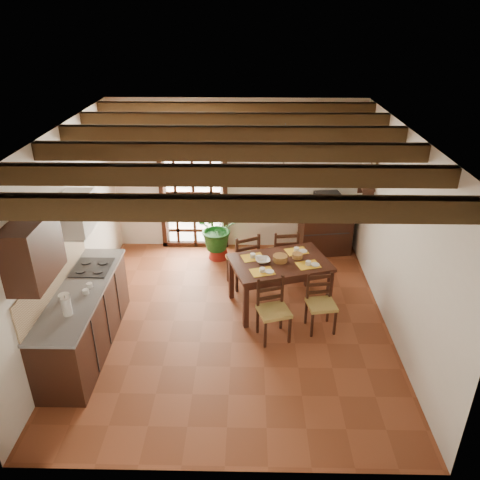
{
  "coord_description": "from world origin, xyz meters",
  "views": [
    {
      "loc": [
        0.22,
        -5.65,
        4.17
      ],
      "look_at": [
        0.1,
        0.4,
        1.15
      ],
      "focal_mm": 35.0,
      "sensor_mm": 36.0,
      "label": 1
    }
  ],
  "objects_px": {
    "kitchen_counter": "(84,318)",
    "chair_far_right": "(283,263)",
    "chair_near_right": "(320,313)",
    "dining_table": "(280,267)",
    "chair_near_left": "(273,320)",
    "pendant_lamp": "(283,176)",
    "chair_far_left": "(243,268)",
    "potted_plant": "(218,230)",
    "crt_tv": "(328,204)",
    "sideboard": "(325,233)"
  },
  "relations": [
    {
      "from": "crt_tv",
      "to": "chair_near_left",
      "type": "bearing_deg",
      "value": -120.83
    },
    {
      "from": "chair_far_right",
      "to": "crt_tv",
      "type": "distance_m",
      "value": 1.45
    },
    {
      "from": "chair_far_right",
      "to": "pendant_lamp",
      "type": "xyz_separation_m",
      "value": [
        -0.12,
        -0.7,
        1.78
      ]
    },
    {
      "from": "sideboard",
      "to": "potted_plant",
      "type": "xyz_separation_m",
      "value": [
        -1.98,
        -0.25,
        0.17
      ]
    },
    {
      "from": "pendant_lamp",
      "to": "dining_table",
      "type": "bearing_deg",
      "value": -90.0
    },
    {
      "from": "chair_near_left",
      "to": "potted_plant",
      "type": "height_order",
      "value": "potted_plant"
    },
    {
      "from": "chair_near_right",
      "to": "chair_far_right",
      "type": "height_order",
      "value": "chair_far_right"
    },
    {
      "from": "potted_plant",
      "to": "pendant_lamp",
      "type": "relative_size",
      "value": 2.64
    },
    {
      "from": "pendant_lamp",
      "to": "sideboard",
      "type": "bearing_deg",
      "value": 60.25
    },
    {
      "from": "chair_near_left",
      "to": "crt_tv",
      "type": "distance_m",
      "value": 2.87
    },
    {
      "from": "kitchen_counter",
      "to": "pendant_lamp",
      "type": "distance_m",
      "value": 3.31
    },
    {
      "from": "chair_near_left",
      "to": "chair_near_right",
      "type": "bearing_deg",
      "value": -0.04
    },
    {
      "from": "kitchen_counter",
      "to": "sideboard",
      "type": "height_order",
      "value": "kitchen_counter"
    },
    {
      "from": "kitchen_counter",
      "to": "chair_near_right",
      "type": "distance_m",
      "value": 3.25
    },
    {
      "from": "chair_near_right",
      "to": "sideboard",
      "type": "height_order",
      "value": "chair_near_right"
    },
    {
      "from": "chair_near_left",
      "to": "crt_tv",
      "type": "height_order",
      "value": "crt_tv"
    },
    {
      "from": "dining_table",
      "to": "chair_far_right",
      "type": "height_order",
      "value": "chair_far_right"
    },
    {
      "from": "kitchen_counter",
      "to": "chair_far_right",
      "type": "xyz_separation_m",
      "value": [
        2.77,
        1.86,
        -0.18
      ]
    },
    {
      "from": "potted_plant",
      "to": "pendant_lamp",
      "type": "height_order",
      "value": "pendant_lamp"
    },
    {
      "from": "potted_plant",
      "to": "chair_far_left",
      "type": "bearing_deg",
      "value": -63.29
    },
    {
      "from": "kitchen_counter",
      "to": "dining_table",
      "type": "relative_size",
      "value": 1.38
    },
    {
      "from": "chair_near_left",
      "to": "potted_plant",
      "type": "relative_size",
      "value": 0.4
    },
    {
      "from": "chair_near_right",
      "to": "chair_far_left",
      "type": "xyz_separation_m",
      "value": [
        -1.11,
        1.18,
        0.04
      ]
    },
    {
      "from": "pendant_lamp",
      "to": "chair_near_right",
      "type": "bearing_deg",
      "value": -50.96
    },
    {
      "from": "chair_far_left",
      "to": "sideboard",
      "type": "bearing_deg",
      "value": -167.63
    },
    {
      "from": "chair_near_right",
      "to": "chair_far_left",
      "type": "relative_size",
      "value": 0.87
    },
    {
      "from": "chair_far_right",
      "to": "potted_plant",
      "type": "relative_size",
      "value": 0.42
    },
    {
      "from": "kitchen_counter",
      "to": "chair_near_left",
      "type": "distance_m",
      "value": 2.55
    },
    {
      "from": "chair_far_left",
      "to": "potted_plant",
      "type": "distance_m",
      "value": 1.08
    },
    {
      "from": "dining_table",
      "to": "potted_plant",
      "type": "relative_size",
      "value": 0.73
    },
    {
      "from": "dining_table",
      "to": "chair_near_left",
      "type": "xyz_separation_m",
      "value": [
        -0.12,
        -0.8,
        -0.39
      ]
    },
    {
      "from": "dining_table",
      "to": "chair_far_left",
      "type": "relative_size",
      "value": 1.69
    },
    {
      "from": "chair_near_right",
      "to": "pendant_lamp",
      "type": "bearing_deg",
      "value": 119.67
    },
    {
      "from": "kitchen_counter",
      "to": "potted_plant",
      "type": "relative_size",
      "value": 1.01
    },
    {
      "from": "chair_near_right",
      "to": "chair_far_left",
      "type": "height_order",
      "value": "chair_far_left"
    },
    {
      "from": "kitchen_counter",
      "to": "pendant_lamp",
      "type": "relative_size",
      "value": 2.66
    },
    {
      "from": "chair_near_left",
      "to": "chair_far_left",
      "type": "height_order",
      "value": "chair_far_left"
    },
    {
      "from": "chair_near_left",
      "to": "pendant_lamp",
      "type": "bearing_deg",
      "value": 64.95
    },
    {
      "from": "dining_table",
      "to": "chair_far_left",
      "type": "bearing_deg",
      "value": 115.93
    },
    {
      "from": "chair_near_right",
      "to": "pendant_lamp",
      "type": "distance_m",
      "value": 2.02
    },
    {
      "from": "chair_near_right",
      "to": "chair_far_right",
      "type": "distance_m",
      "value": 1.46
    },
    {
      "from": "crt_tv",
      "to": "pendant_lamp",
      "type": "relative_size",
      "value": 0.59
    },
    {
      "from": "kitchen_counter",
      "to": "chair_far_right",
      "type": "relative_size",
      "value": 2.4
    },
    {
      "from": "chair_far_left",
      "to": "potted_plant",
      "type": "bearing_deg",
      "value": -88.96
    },
    {
      "from": "kitchen_counter",
      "to": "chair_far_left",
      "type": "xyz_separation_m",
      "value": [
        2.1,
        1.64,
        -0.17
      ]
    },
    {
      "from": "kitchen_counter",
      "to": "chair_near_right",
      "type": "xyz_separation_m",
      "value": [
        3.21,
        0.46,
        -0.21
      ]
    },
    {
      "from": "potted_plant",
      "to": "crt_tv",
      "type": "bearing_deg",
      "value": 6.96
    },
    {
      "from": "dining_table",
      "to": "chair_near_left",
      "type": "height_order",
      "value": "chair_near_left"
    },
    {
      "from": "crt_tv",
      "to": "chair_near_right",
      "type": "bearing_deg",
      "value": -107.59
    },
    {
      "from": "chair_near_left",
      "to": "sideboard",
      "type": "bearing_deg",
      "value": 49.95
    }
  ]
}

